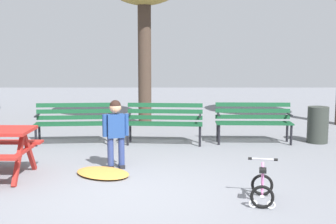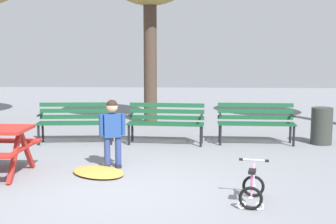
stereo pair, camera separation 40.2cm
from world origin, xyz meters
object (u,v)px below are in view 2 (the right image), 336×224
Objects in this scene: park_bench_left at (166,120)px; kids_bicycle at (252,188)px; trash_bin at (322,126)px; park_bench_far_left at (76,119)px; park_bench_right at (256,120)px; child_standing at (112,128)px.

park_bench_left is 2.68× the size of kids_bicycle.
trash_bin is (3.27, 0.10, -0.12)m from park_bench_left.
trash_bin is at bearing 0.97° from park_bench_far_left.
park_bench_right reaches higher than trash_bin.
child_standing is (-0.80, -2.05, 0.18)m from park_bench_left.
park_bench_right is 2.65× the size of kids_bicycle.
park_bench_right is at bearing 1.30° from park_bench_far_left.
child_standing is 4.61m from trash_bin.
kids_bicycle is (-0.59, -3.84, -0.31)m from park_bench_right.
child_standing reaches higher than park_bench_left.
child_standing is (1.12, -2.06, 0.18)m from park_bench_far_left.
park_bench_left is (1.91, -0.01, 0.00)m from park_bench_far_left.
trash_bin reaches higher than kids_bicycle.
child_standing reaches higher than park_bench_right.
park_bench_right is 2.08× the size of trash_bin.
child_standing reaches higher than kids_bicycle.
trash_bin is at bearing 1.71° from park_bench_left.
child_standing is 2.74m from kids_bicycle.
park_bench_far_left is 1.00× the size of park_bench_left.
trash_bin is (5.19, 0.09, -0.12)m from park_bench_far_left.
park_bench_right is at bearing 38.57° from child_standing.
kids_bicycle is (3.22, -3.76, -0.31)m from park_bench_far_left.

